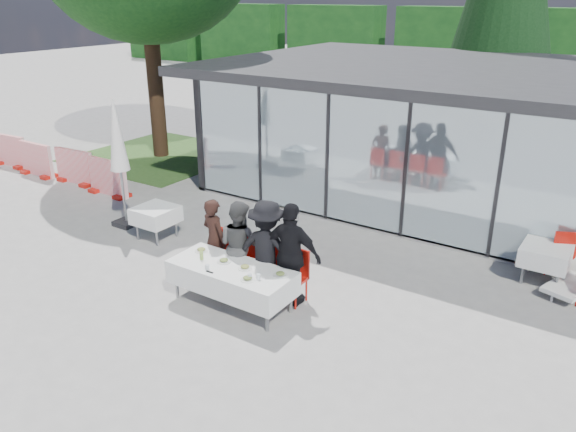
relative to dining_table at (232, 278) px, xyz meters
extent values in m
plane|color=gray|center=(0.31, 0.37, -0.54)|extent=(90.00, 90.00, 0.00)
cube|color=gray|center=(2.31, 8.37, -0.49)|extent=(14.00, 8.00, 0.10)
cube|color=black|center=(2.31, 12.27, 1.06)|extent=(14.00, 0.20, 3.20)
cube|color=black|center=(-4.59, 8.37, 1.06)|extent=(0.20, 8.00, 3.20)
cube|color=silver|center=(2.31, 4.40, 1.06)|extent=(13.60, 0.06, 3.10)
cube|color=#2D2D30|center=(2.31, 7.97, 2.78)|extent=(14.80, 8.80, 0.24)
cube|color=#262628|center=(-4.49, 4.40, 1.06)|extent=(0.08, 0.10, 3.10)
cube|color=#262628|center=(-2.55, 4.40, 1.06)|extent=(0.08, 0.10, 3.10)
cube|color=#262628|center=(-0.61, 4.40, 1.06)|extent=(0.08, 0.10, 3.10)
cube|color=#262628|center=(1.34, 4.40, 1.06)|extent=(0.08, 0.10, 3.10)
cube|color=#262628|center=(3.28, 4.40, 1.06)|extent=(0.08, 0.10, 3.10)
cube|color=#B7150C|center=(-0.19, 6.87, -0.09)|extent=(0.45, 0.45, 0.90)
cube|color=#B7150C|center=(1.31, 7.37, -0.09)|extent=(0.45, 0.45, 0.90)
cube|color=#B7150C|center=(3.81, 6.87, -0.09)|extent=(0.45, 0.45, 0.90)
cube|color=#113713|center=(-29.69, 28.37, 1.66)|extent=(6.50, 2.00, 4.40)
cube|color=#113713|center=(-21.69, 28.37, 1.66)|extent=(6.50, 2.00, 4.40)
cube|color=#113713|center=(-13.69, 28.37, 1.66)|extent=(6.50, 2.00, 4.40)
cube|color=#113713|center=(-5.69, 28.37, 1.66)|extent=(6.50, 2.00, 4.40)
cube|color=white|center=(0.00, 0.00, 0.00)|extent=(2.26, 0.96, 0.42)
cylinder|color=gray|center=(-1.00, -0.35, -0.18)|extent=(0.06, 0.06, 0.71)
cylinder|color=gray|center=(1.00, -0.35, -0.18)|extent=(0.06, 0.06, 0.71)
cylinder|color=gray|center=(-1.00, 0.35, -0.18)|extent=(0.06, 0.06, 0.71)
cylinder|color=gray|center=(1.00, 0.35, -0.18)|extent=(0.06, 0.06, 0.71)
imported|color=black|center=(-0.91, 0.63, 0.27)|extent=(0.70, 0.70, 1.62)
cube|color=#B7150C|center=(-0.91, 0.66, -0.09)|extent=(0.44, 0.44, 0.05)
cube|color=#B7150C|center=(-0.91, 0.86, 0.16)|extent=(0.44, 0.04, 0.55)
cylinder|color=#B7150C|center=(-1.09, 0.48, -0.32)|extent=(0.04, 0.04, 0.43)
cylinder|color=#B7150C|center=(-0.73, 0.48, -0.32)|extent=(0.04, 0.04, 0.43)
cylinder|color=#B7150C|center=(-1.09, 0.84, -0.32)|extent=(0.04, 0.04, 0.43)
cylinder|color=#B7150C|center=(-0.73, 0.84, -0.32)|extent=(0.04, 0.04, 0.43)
imported|color=#505050|center=(-0.31, 0.63, 0.31)|extent=(0.90, 0.90, 1.70)
cube|color=#B7150C|center=(-0.31, 0.66, -0.09)|extent=(0.44, 0.44, 0.05)
cube|color=#B7150C|center=(-0.31, 0.86, 0.16)|extent=(0.44, 0.04, 0.55)
cylinder|color=#B7150C|center=(-0.49, 0.48, -0.32)|extent=(0.04, 0.04, 0.43)
cylinder|color=#B7150C|center=(-0.13, 0.48, -0.32)|extent=(0.04, 0.04, 0.43)
cylinder|color=#B7150C|center=(-0.49, 0.84, -0.32)|extent=(0.04, 0.04, 0.43)
cylinder|color=#B7150C|center=(-0.13, 0.84, -0.32)|extent=(0.04, 0.04, 0.43)
imported|color=black|center=(0.32, 0.63, 0.38)|extent=(1.38, 1.38, 1.83)
cube|color=#B7150C|center=(0.32, 0.66, -0.09)|extent=(0.44, 0.44, 0.05)
cube|color=#B7150C|center=(0.32, 0.86, 0.16)|extent=(0.44, 0.04, 0.55)
cylinder|color=#B7150C|center=(0.14, 0.48, -0.32)|extent=(0.04, 0.04, 0.43)
cylinder|color=#B7150C|center=(0.50, 0.48, -0.32)|extent=(0.04, 0.04, 0.43)
cylinder|color=#B7150C|center=(0.14, 0.84, -0.32)|extent=(0.04, 0.04, 0.43)
cylinder|color=#B7150C|center=(0.50, 0.84, -0.32)|extent=(0.04, 0.04, 0.43)
imported|color=black|center=(0.84, 0.63, 0.41)|extent=(1.20, 1.20, 1.89)
cube|color=#B7150C|center=(0.84, 0.66, -0.09)|extent=(0.44, 0.44, 0.05)
cube|color=#B7150C|center=(0.84, 0.86, 0.16)|extent=(0.44, 0.04, 0.55)
cylinder|color=#B7150C|center=(0.66, 0.48, -0.32)|extent=(0.04, 0.04, 0.43)
cylinder|color=#B7150C|center=(1.02, 0.48, -0.32)|extent=(0.04, 0.04, 0.43)
cylinder|color=#B7150C|center=(0.66, 0.84, -0.32)|extent=(0.04, 0.04, 0.43)
cylinder|color=#B7150C|center=(1.02, 0.84, -0.32)|extent=(0.04, 0.04, 0.43)
cylinder|color=silver|center=(-0.85, 0.19, 0.22)|extent=(0.24, 0.24, 0.01)
ellipsoid|color=#AC9945|center=(-0.85, 0.19, 0.25)|extent=(0.15, 0.15, 0.05)
cylinder|color=silver|center=(-0.22, 0.07, 0.22)|extent=(0.24, 0.24, 0.01)
ellipsoid|color=#3A6425|center=(-0.22, 0.07, 0.25)|extent=(0.15, 0.15, 0.05)
cylinder|color=silver|center=(0.24, 0.07, 0.22)|extent=(0.24, 0.24, 0.01)
ellipsoid|color=#AC9945|center=(0.24, 0.07, 0.25)|extent=(0.15, 0.15, 0.05)
cylinder|color=silver|center=(0.90, 0.20, 0.22)|extent=(0.24, 0.24, 0.01)
ellipsoid|color=#3A6425|center=(0.90, 0.20, 0.25)|extent=(0.15, 0.15, 0.05)
cylinder|color=silver|center=(0.53, -0.23, 0.22)|extent=(0.24, 0.24, 0.01)
ellipsoid|color=#3A6425|center=(0.53, -0.23, 0.25)|extent=(0.15, 0.15, 0.05)
cylinder|color=#8DB049|center=(-0.62, -0.06, 0.29)|extent=(0.06, 0.06, 0.16)
cylinder|color=silver|center=(-0.27, -0.32, 0.26)|extent=(0.07, 0.07, 0.10)
cylinder|color=silver|center=(0.66, -0.11, 0.26)|extent=(0.07, 0.07, 0.10)
cylinder|color=silver|center=(0.55, -0.20, 0.26)|extent=(0.07, 0.07, 0.10)
cube|color=black|center=(-0.17, -0.37, 0.22)|extent=(0.14, 0.03, 0.01)
cube|color=white|center=(-3.24, 1.35, 0.02)|extent=(0.86, 0.86, 0.36)
cylinder|color=gray|center=(-3.54, 1.05, -0.18)|extent=(0.05, 0.05, 0.72)
cylinder|color=gray|center=(-2.94, 1.05, -0.18)|extent=(0.05, 0.05, 0.72)
cylinder|color=gray|center=(-3.54, 1.65, -0.18)|extent=(0.05, 0.05, 0.72)
cylinder|color=gray|center=(-2.94, 1.65, -0.18)|extent=(0.05, 0.05, 0.72)
cube|color=white|center=(4.41, 3.92, 0.02)|extent=(0.86, 0.86, 0.36)
cylinder|color=gray|center=(4.11, 3.62, -0.18)|extent=(0.05, 0.05, 0.72)
cylinder|color=gray|center=(4.71, 3.62, -0.18)|extent=(0.05, 0.05, 0.72)
cylinder|color=gray|center=(4.11, 4.22, -0.18)|extent=(0.05, 0.05, 0.72)
cylinder|color=gray|center=(4.71, 4.22, -0.18)|extent=(0.05, 0.05, 0.72)
cube|color=#B7150C|center=(4.60, 4.45, -0.09)|extent=(0.58, 0.58, 0.05)
cube|color=#B7150C|center=(4.68, 4.27, 0.16)|extent=(0.42, 0.22, 0.55)
cylinder|color=#B7150C|center=(4.42, 4.27, -0.32)|extent=(0.04, 0.04, 0.43)
cylinder|color=#B7150C|center=(4.78, 4.27, -0.32)|extent=(0.04, 0.04, 0.43)
cylinder|color=#B7150C|center=(4.42, 4.63, -0.32)|extent=(0.04, 0.04, 0.43)
cylinder|color=#B7150C|center=(4.78, 4.63, -0.32)|extent=(0.04, 0.04, 0.43)
cube|color=black|center=(-4.41, 1.48, -0.48)|extent=(0.50, 0.50, 0.12)
cylinder|color=gray|center=(-4.41, 1.48, 0.81)|extent=(0.06, 0.06, 2.70)
cone|color=white|center=(-4.41, 1.48, 1.65)|extent=(0.44, 0.44, 1.62)
cube|color=red|center=(-6.49, 2.72, -0.04)|extent=(1.40, 0.12, 1.00)
cube|color=#B7150C|center=(-6.99, 2.72, -0.49)|extent=(0.30, 0.45, 0.10)
cube|color=#B7150C|center=(-5.99, 2.72, -0.49)|extent=(0.30, 0.45, 0.10)
cube|color=red|center=(-8.09, 2.87, -0.04)|extent=(1.40, 0.22, 1.00)
cube|color=#B7150C|center=(-8.59, 2.87, -0.49)|extent=(0.30, 0.45, 0.10)
cube|color=#B7150C|center=(-7.59, 2.87, -0.49)|extent=(0.30, 0.45, 0.10)
cube|color=red|center=(-9.69, 2.72, -0.04)|extent=(1.40, 0.12, 1.00)
cube|color=#B7150C|center=(-10.19, 2.72, -0.49)|extent=(0.30, 0.45, 0.10)
cube|color=#B7150C|center=(-9.19, 2.72, -0.49)|extent=(0.30, 0.45, 0.10)
cube|color=red|center=(-11.29, 2.87, -0.04)|extent=(1.40, 0.22, 1.00)
cube|color=#B7150C|center=(-11.79, 2.87, -0.49)|extent=(0.30, 0.45, 0.10)
cube|color=#B7150C|center=(-10.79, 2.87, -0.49)|extent=(0.30, 0.45, 0.10)
cube|color=white|center=(4.97, 3.77, -0.36)|extent=(0.96, 1.42, 0.08)
cylinder|color=white|center=(4.72, 3.22, -0.47)|extent=(0.04, 0.04, 0.14)
cylinder|color=white|center=(4.72, 4.32, -0.47)|extent=(0.04, 0.04, 0.14)
cylinder|color=#382316|center=(-8.19, 6.37, 1.66)|extent=(0.50, 0.50, 4.40)
cylinder|color=#382316|center=(0.81, 13.37, 0.46)|extent=(0.44, 0.44, 2.00)
cube|color=#385926|center=(-8.19, 6.37, -0.53)|extent=(5.00, 5.00, 0.02)
camera|label=1|loc=(5.60, -6.71, 4.62)|focal=35.00mm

